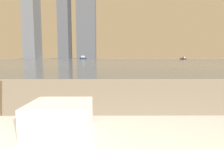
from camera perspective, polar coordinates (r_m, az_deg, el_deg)
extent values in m
cube|color=white|center=(0.75, -16.52, -16.12)|extent=(0.23, 0.20, 0.04)
cube|color=white|center=(0.74, -16.61, -13.24)|extent=(0.23, 0.20, 0.04)
cube|color=white|center=(0.73, -16.69, -10.26)|extent=(0.23, 0.20, 0.04)
cube|color=slate|center=(61.84, -0.38, 4.84)|extent=(180.00, 110.00, 0.01)
cube|color=navy|center=(80.10, -9.44, 5.22)|extent=(2.52, 4.50, 0.75)
cube|color=silver|center=(80.10, -9.45, 5.79)|extent=(1.45, 1.82, 0.85)
cube|color=#4C4C51|center=(74.46, 22.31, 4.75)|extent=(2.16, 2.81, 0.47)
cube|color=silver|center=(74.45, 22.33, 5.14)|extent=(1.10, 1.22, 0.54)
cube|color=slate|center=(130.73, -24.72, 14.79)|extent=(7.74, 12.39, 45.59)
cube|color=#4C515B|center=(127.06, -15.42, 22.06)|extent=(6.85, 10.53, 74.40)
cube|color=#4C515B|center=(123.63, -8.44, 21.40)|extent=(12.13, 8.32, 69.12)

